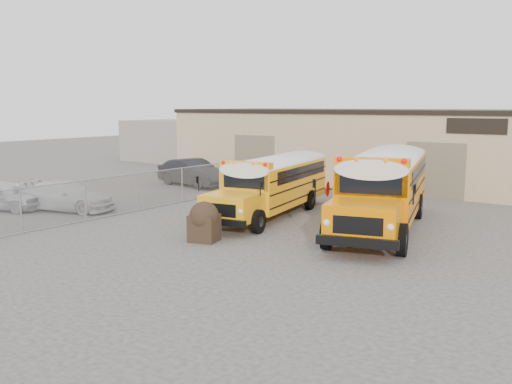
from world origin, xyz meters
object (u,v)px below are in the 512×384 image
Objects in this scene: car_silver at (3,195)px; car_dark at (193,173)px; car_white at (67,196)px; school_bus_left at (315,168)px; tarp_bundle at (204,221)px; school_bus_right at (400,167)px.

car_silver is 0.84× the size of car_dark.
car_white is at bearing -167.60° from car_dark.
tarp_bundle is at bearing -80.36° from school_bus_left.
school_bus_right is at bearing -64.99° from car_silver.
car_dark is (-8.23, -0.74, -0.73)m from school_bus_left.
car_white is at bearing -135.34° from school_bus_right.
car_dark is at bearing -26.93° from car_silver.
car_silver is (-10.03, -12.13, -0.84)m from school_bus_left.
car_silver is 3.07m from car_white.
car_dark is (-10.14, 10.55, 0.07)m from tarp_bundle.
car_dark is (-12.56, -1.98, -1.00)m from school_bus_right.
school_bus_left is 8.29m from car_dark.
school_bus_right reaches higher than school_bus_left.
school_bus_right is 2.20× the size of car_dark.
car_silver is (-14.36, -13.38, -1.11)m from school_bus_right.
car_silver reaches higher than car_white.
school_bus_left reaches higher than tarp_bundle.
car_silver is at bearing -129.57° from school_bus_left.
car_silver is at bearing -175.96° from tarp_bundle.
school_bus_left is at bearing -52.70° from car_white.
school_bus_left is 1.88× the size of car_dark.
car_dark reaches higher than car_silver.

